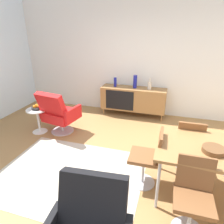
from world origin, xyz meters
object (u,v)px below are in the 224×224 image
vase_cobalt (115,82)px  side_table_round (38,118)px  dining_chair_back_left (188,142)px  vase_ceramic_small (150,85)px  sideboard (133,99)px  wooden_bowl_on_table (214,150)px  lounge_chair_red (58,112)px  fruit_bowl (37,107)px  dining_table (224,153)px  dining_chair_front_left (193,195)px  vase_sculptural_dark (135,82)px  dining_chair_near_window (149,156)px

vase_cobalt → side_table_round: 2.02m
vase_cobalt → side_table_round: bearing=-130.7°
dining_chair_back_left → vase_ceramic_small: bearing=114.8°
vase_cobalt → sideboard: bearing=-0.2°
wooden_bowl_on_table → dining_chair_back_left: dining_chair_back_left is taller
lounge_chair_red → fruit_bowl: lounge_chair_red is taller
dining_table → dining_chair_front_left: dining_chair_front_left is taller
vase_cobalt → lounge_chair_red: same height
wooden_bowl_on_table → lounge_chair_red: bearing=158.1°
vase_sculptural_dark → dining_chair_front_left: 3.22m
fruit_bowl → dining_chair_front_left: bearing=-26.3°
vase_ceramic_small → wooden_bowl_on_table: size_ratio=1.02×
sideboard → vase_ceramic_small: (0.38, 0.00, 0.38)m
vase_sculptural_dark → wooden_bowl_on_table: bearing=-60.5°
dining_chair_back_left → lounge_chair_red: lounge_chair_red is taller
dining_table → vase_cobalt: bearing=130.6°
vase_cobalt → wooden_bowl_on_table: 3.15m
sideboard → vase_ceramic_small: vase_ceramic_small is taller
wooden_bowl_on_table → lounge_chair_red: 2.97m
dining_table → dining_chair_front_left: 0.70m
side_table_round → fruit_bowl: bearing=74.5°
dining_table → dining_chair_back_left: dining_chair_back_left is taller
dining_table → dining_chair_front_left: size_ratio=1.87×
fruit_bowl → dining_table: bearing=-15.4°
vase_sculptural_dark → lounge_chair_red: vase_sculptural_dark is taller
dining_chair_back_left → dining_chair_near_window: 0.78m
sideboard → dining_table: dining_table is taller
wooden_bowl_on_table → dining_chair_near_window: bearing=172.7°
vase_ceramic_small → wooden_bowl_on_table: bearing=-67.0°
sideboard → dining_chair_back_left: size_ratio=1.87×
dining_chair_near_window → dining_chair_front_left: bearing=-46.1°
wooden_bowl_on_table → fruit_bowl: 3.35m
dining_table → side_table_round: 3.48m
wooden_bowl_on_table → side_table_round: 3.38m
dining_table → fruit_bowl: size_ratio=8.00×
vase_cobalt → dining_chair_back_left: vase_cobalt is taller
wooden_bowl_on_table → dining_chair_front_left: size_ratio=0.30×
sideboard → vase_cobalt: (-0.47, 0.00, 0.39)m
vase_sculptural_dark → side_table_round: size_ratio=0.61×
dining_chair_back_left → side_table_round: bearing=173.2°
dining_chair_near_window → lounge_chair_red: (-1.99, 1.00, -0.00)m
vase_sculptural_dark → dining_chair_near_window: bearing=-74.5°
vase_ceramic_small → side_table_round: size_ratio=0.51×
vase_ceramic_small → fruit_bowl: bearing=-145.1°
dining_chair_back_left → fruit_bowl: bearing=173.2°
vase_sculptural_dark → wooden_bowl_on_table: (1.41, -2.50, -0.11)m
dining_chair_front_left → wooden_bowl_on_table: bearing=65.8°
vase_ceramic_small → wooden_bowl_on_table: (1.06, -2.50, -0.05)m
sideboard → dining_table: bearing=-56.6°
vase_sculptural_dark → dining_chair_back_left: 2.24m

